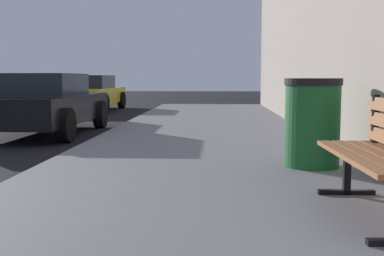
{
  "coord_description": "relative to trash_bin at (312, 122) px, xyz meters",
  "views": [
    {
      "loc": [
        4.13,
        -3.19,
        1.18
      ],
      "look_at": [
        3.79,
        3.61,
        0.48
      ],
      "focal_mm": 45.52,
      "sensor_mm": 36.0,
      "label": 1
    }
  ],
  "objects": [
    {
      "name": "car_yellow",
      "position": [
        -5.68,
        11.56,
        -0.02
      ],
      "size": [
        1.97,
        4.58,
        1.27
      ],
      "color": "yellow",
      "rests_on": "ground_plane"
    },
    {
      "name": "sidewalk",
      "position": [
        -1.24,
        -2.49,
        -0.59
      ],
      "size": [
        4.0,
        32.0,
        0.15
      ],
      "primitive_type": "cube",
      "color": "slate",
      "rests_on": "ground_plane"
    },
    {
      "name": "trash_bin",
      "position": [
        0.0,
        0.0,
        0.0
      ],
      "size": [
        0.66,
        0.66,
        1.03
      ],
      "color": "#195926",
      "rests_on": "sidewalk"
    },
    {
      "name": "car_black",
      "position": [
        -4.74,
        4.3,
        -0.02
      ],
      "size": [
        1.96,
        4.15,
        1.27
      ],
      "color": "black",
      "rests_on": "ground_plane"
    }
  ]
}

